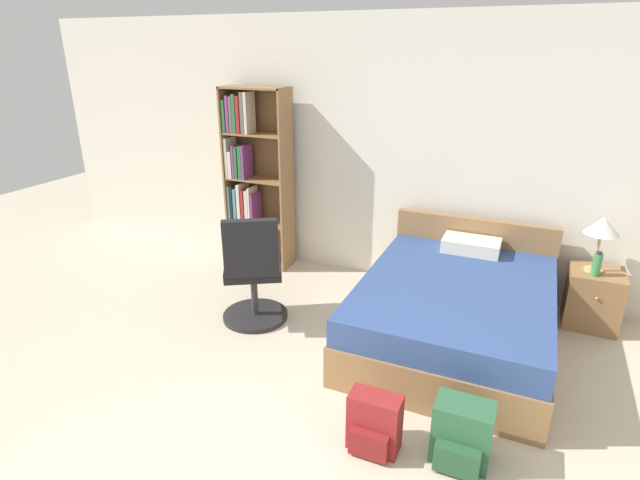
# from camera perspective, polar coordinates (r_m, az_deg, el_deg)

# --- Properties ---
(wall_back) EXTENTS (9.00, 0.06, 2.60)m
(wall_back) POSITION_cam_1_polar(r_m,az_deg,el_deg) (4.97, 11.52, 9.34)
(wall_back) COLOR silver
(wall_back) RESTS_ON ground_plane
(bookshelf) EXTENTS (0.70, 0.31, 1.91)m
(bookshelf) POSITION_cam_1_polar(r_m,az_deg,el_deg) (5.46, -7.93, 6.88)
(bookshelf) COLOR olive
(bookshelf) RESTS_ON ground_plane
(bed) EXTENTS (1.47, 1.93, 0.80)m
(bed) POSITION_cam_1_polar(r_m,az_deg,el_deg) (4.27, 15.21, -7.64)
(bed) COLOR olive
(bed) RESTS_ON ground_plane
(office_chair) EXTENTS (0.68, 0.72, 1.03)m
(office_chair) POSITION_cam_1_polar(r_m,az_deg,el_deg) (4.32, -7.66, -3.99)
(office_chair) COLOR #232326
(office_chair) RESTS_ON ground_plane
(nightstand) EXTENTS (0.43, 0.44, 0.51)m
(nightstand) POSITION_cam_1_polar(r_m,az_deg,el_deg) (4.96, 28.71, -5.82)
(nightstand) COLOR olive
(nightstand) RESTS_ON ground_plane
(table_lamp) EXTENTS (0.27, 0.27, 0.48)m
(table_lamp) POSITION_cam_1_polar(r_m,az_deg,el_deg) (4.71, 29.56, 1.22)
(table_lamp) COLOR tan
(table_lamp) RESTS_ON nightstand
(water_bottle) EXTENTS (0.07, 0.07, 0.21)m
(water_bottle) POSITION_cam_1_polar(r_m,az_deg,el_deg) (4.72, 29.08, -2.44)
(water_bottle) COLOR #3F8C4C
(water_bottle) RESTS_ON nightstand
(backpack_green) EXTENTS (0.33, 0.29, 0.39)m
(backpack_green) POSITION_cam_1_polar(r_m,az_deg,el_deg) (3.22, 15.89, -20.60)
(backpack_green) COLOR #2D603D
(backpack_green) RESTS_ON ground_plane
(backpack_red) EXTENTS (0.31, 0.22, 0.38)m
(backpack_red) POSITION_cam_1_polar(r_m,az_deg,el_deg) (3.20, 6.18, -20.20)
(backpack_red) COLOR maroon
(backpack_red) RESTS_ON ground_plane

